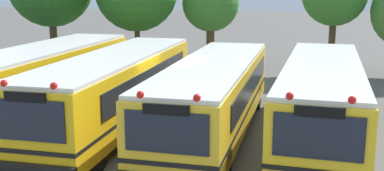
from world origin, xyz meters
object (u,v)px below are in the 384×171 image
(school_bus_0, at_px, (38,80))
(school_bus_1, at_px, (116,87))
(school_bus_3, at_px, (322,98))
(school_bus_2, at_px, (214,94))
(tree_2, at_px, (212,4))

(school_bus_0, distance_m, school_bus_1, 3.35)
(school_bus_1, distance_m, school_bus_3, 7.00)
(school_bus_2, distance_m, school_bus_3, 3.51)
(school_bus_0, height_order, school_bus_1, school_bus_0)
(school_bus_1, distance_m, tree_2, 12.62)
(school_bus_3, height_order, tree_2, tree_2)
(school_bus_1, xyz_separation_m, school_bus_3, (7.00, 0.34, -0.03))
(school_bus_3, xyz_separation_m, tree_2, (-6.30, 12.02, 2.50))
(school_bus_3, relative_size, tree_2, 1.96)
(school_bus_0, bearing_deg, school_bus_3, 179.03)
(school_bus_2, relative_size, tree_2, 2.01)
(school_bus_2, xyz_separation_m, school_bus_3, (3.50, 0.26, 0.03))
(school_bus_1, relative_size, school_bus_2, 1.02)
(school_bus_2, distance_m, tree_2, 12.85)
(school_bus_1, bearing_deg, tree_2, -94.89)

